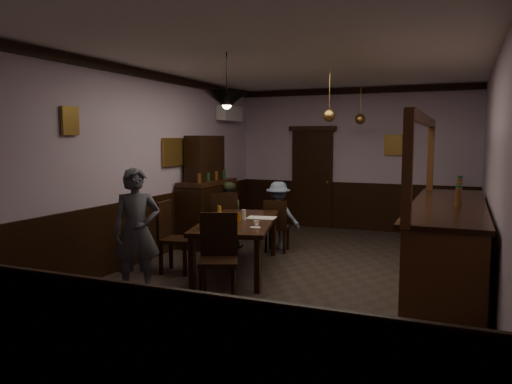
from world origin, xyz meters
The scene contains 31 objects.
room centered at (0.00, 0.00, 1.50)m, with size 5.01×8.01×3.01m.
dining_table centered at (-0.84, -0.06, 0.69)m, with size 1.54×2.38×0.75m.
chair_far_left centered at (-1.60, 1.05, 0.56)m, with size 0.57×0.57×1.02m.
chair_far_right centered at (-0.75, 1.29, 0.49)m, with size 0.44×0.44×0.90m.
chair_near centered at (-0.51, -1.33, 0.57)m, with size 0.59×0.59×1.04m.
chair_side centered at (-1.70, -0.49, 0.57)m, with size 0.51×0.51×1.03m.
person_standing centered at (-1.53, -1.54, 0.79)m, with size 0.57×0.38×1.57m, color #4D4F59.
person_seated_left centered at (-1.68, 1.32, 0.59)m, with size 0.57×0.44×1.17m, color #445030.
person_seated_right centered at (-0.81, 1.55, 0.59)m, with size 0.77×0.44×1.19m, color slate.
newspaper_left centered at (-1.21, 0.23, 0.75)m, with size 0.42×0.30×0.01m, color silver.
newspaper_right centered at (-0.60, 0.26, 0.75)m, with size 0.42×0.30×0.01m, color silver.
napkin centered at (-0.86, -0.33, 0.75)m, with size 0.15×0.15×0.00m, color #E2D953.
saucer centered at (-0.37, -0.55, 0.76)m, with size 0.15×0.15×0.01m, color white.
coffee_cup centered at (-0.38, -0.48, 0.80)m, with size 0.08×0.08×0.07m, color white.
pastry_plate centered at (-0.77, -0.66, 0.76)m, with size 0.22×0.22×0.01m, color white.
pastry_ring_a centered at (-0.82, -0.60, 0.79)m, with size 0.13×0.13×0.04m, color #C68C47.
pastry_ring_b centered at (-0.73, -0.53, 0.79)m, with size 0.13×0.13×0.04m, color #C68C47.
soda_can centered at (-0.79, -0.14, 0.81)m, with size 0.07×0.07×0.12m, color orange.
beer_glass centered at (-1.13, -0.09, 0.85)m, with size 0.06×0.06×0.20m, color #BF721E.
water_glass centered at (-0.78, 0.00, 0.82)m, with size 0.06×0.06×0.15m, color silver.
pepper_mill centered at (-0.99, -0.89, 0.82)m, with size 0.04×0.04×0.14m, color black.
sideboard centered at (-2.21, 1.56, 0.79)m, with size 0.54×1.50×1.98m.
bar_counter centered at (1.99, 0.54, 0.57)m, with size 0.93×3.98×2.24m.
door_back centered at (-0.90, 3.95, 1.05)m, with size 0.90×0.06×2.10m, color black.
ac_unit centered at (-2.38, 2.90, 2.45)m, with size 0.20×0.85×0.30m.
picture_left_small centered at (-2.46, -1.60, 2.15)m, with size 0.04×0.28×0.36m.
picture_left_large centered at (-2.46, 0.80, 1.70)m, with size 0.04×0.62×0.48m.
picture_back centered at (0.90, 3.96, 1.80)m, with size 0.55×0.04×0.42m.
pendant_iron centered at (-0.64, -0.83, 2.41)m, with size 0.56×0.56×0.70m.
pendant_brass_mid centered at (0.10, 1.44, 2.30)m, with size 0.20×0.20×0.81m.
pendant_brass_far centered at (0.30, 3.03, 2.30)m, with size 0.20×0.20×0.81m.
Camera 1 is at (2.14, -6.55, 1.92)m, focal length 35.00 mm.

